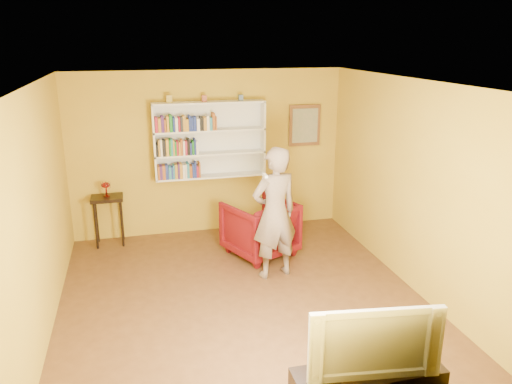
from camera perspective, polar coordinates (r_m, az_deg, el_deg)
room_shell at (r=6.05m, az=-1.67°, el=-3.74°), size 5.30×5.80×2.88m
bookshelf at (r=8.18m, az=-5.37°, el=5.98°), size 1.80×0.29×1.23m
books_row_lower at (r=8.12m, az=-8.82°, el=2.39°), size 0.68×0.19×0.26m
books_row_middle at (r=8.03m, az=-9.07°, el=5.05°), size 0.65×0.18×0.27m
books_row_upper at (r=7.97m, az=-8.06°, el=7.74°), size 0.96×0.18×0.27m
ornament_left at (r=7.94m, az=-9.90°, el=10.44°), size 0.09×0.09×0.12m
ornament_centre at (r=8.00m, az=-5.95°, el=10.59°), size 0.07×0.07×0.10m
ornament_right at (r=8.11m, az=-1.76°, el=10.73°), size 0.07×0.07×0.10m
framed_painting at (r=8.59m, az=5.58°, el=7.58°), size 0.55×0.05×0.70m
console_table at (r=8.18m, az=-16.60°, el=-1.43°), size 0.49×0.37×0.80m
ruby_lustre at (r=8.09m, az=-16.79°, el=0.62°), size 0.15×0.15×0.23m
armchair at (r=7.57m, az=0.45°, el=-4.12°), size 1.20×1.21×0.84m
person at (r=6.73m, az=2.15°, el=-2.44°), size 0.75×0.58×1.83m
game_remote at (r=6.30m, az=1.02°, el=1.90°), size 0.04×0.15×0.04m
television at (r=4.44m, az=13.04°, el=-15.85°), size 1.13×0.29×0.65m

